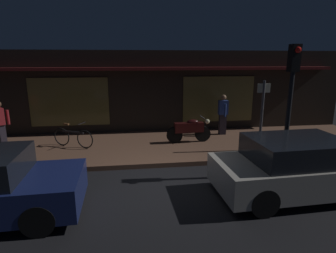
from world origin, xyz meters
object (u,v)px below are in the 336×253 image
object	(u,v)px
sign_post	(262,112)
traffic_light_pole	(291,88)
parked_car_far	(299,167)
bicycle_parked	(73,137)
person_bystander	(223,114)
person_photographer	(1,124)
motorcycle	(190,129)

from	to	relation	value
sign_post	traffic_light_pole	world-z (taller)	traffic_light_pole
traffic_light_pole	parked_car_far	xyz separation A→B (m)	(-0.26, -1.09, -1.77)
bicycle_parked	sign_post	bearing A→B (deg)	-10.92
parked_car_far	bicycle_parked	bearing A→B (deg)	145.68
sign_post	bicycle_parked	bearing A→B (deg)	169.08
bicycle_parked	person_bystander	xyz separation A→B (m)	(5.87, 0.96, 0.52)
person_photographer	traffic_light_pole	distance (m)	9.48
bicycle_parked	person_photographer	bearing A→B (deg)	174.51
traffic_light_pole	parked_car_far	bearing A→B (deg)	-103.36
person_bystander	traffic_light_pole	distance (m)	4.29
motorcycle	traffic_light_pole	distance (m)	4.12
bicycle_parked	traffic_light_pole	world-z (taller)	traffic_light_pole
motorcycle	parked_car_far	bearing A→B (deg)	-66.71
motorcycle	bicycle_parked	size ratio (longest dim) A/B	1.14
person_bystander	sign_post	world-z (taller)	sign_post
parked_car_far	sign_post	bearing A→B (deg)	82.05
parked_car_far	motorcycle	bearing A→B (deg)	113.29
bicycle_parked	parked_car_far	bearing A→B (deg)	-34.32
motorcycle	person_bystander	world-z (taller)	person_bystander
bicycle_parked	motorcycle	bearing A→B (deg)	0.28
motorcycle	parked_car_far	world-z (taller)	parked_car_far
bicycle_parked	parked_car_far	distance (m)	7.34
motorcycle	parked_car_far	xyz separation A→B (m)	(1.79, -4.16, 0.06)
traffic_light_pole	parked_car_far	distance (m)	2.10
person_bystander	parked_car_far	bearing A→B (deg)	-87.84
motorcycle	person_bystander	xyz separation A→B (m)	(1.60, 0.94, 0.38)
motorcycle	parked_car_far	size ratio (longest dim) A/B	0.41
parked_car_far	traffic_light_pole	bearing A→B (deg)	76.64
person_photographer	traffic_light_pole	size ratio (longest dim) A/B	0.46
bicycle_parked	person_photographer	size ratio (longest dim) A/B	0.90
sign_post	person_photographer	bearing A→B (deg)	170.56
sign_post	parked_car_far	world-z (taller)	sign_post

